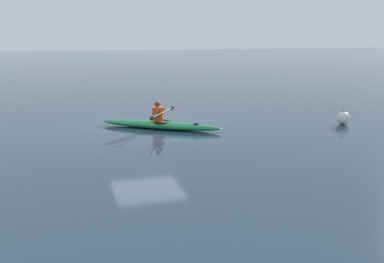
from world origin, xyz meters
name	(u,v)px	position (x,y,z in m)	size (l,w,h in m)	color
ground_plane	(146,125)	(0.00, 0.00, 0.00)	(160.00, 160.00, 0.00)	#283D4C
kayak	(160,125)	(-0.33, 0.77, 0.13)	(3.92, 3.00, 0.26)	#19723F
kayaker	(158,113)	(-0.27, 0.74, 0.55)	(1.35, 1.91, 0.70)	#E04C14
mooring_buoy_red_near	(343,118)	(-6.77, 2.11, 0.23)	(0.46, 0.46, 0.50)	silver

